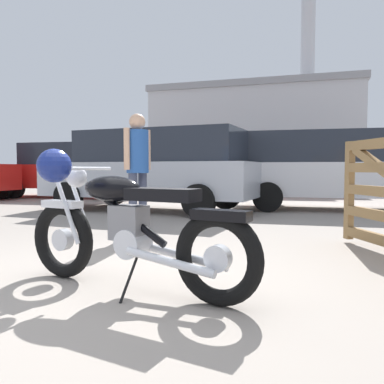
% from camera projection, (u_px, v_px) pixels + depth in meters
% --- Properties ---
extents(ground_plane, '(80.00, 80.00, 0.00)m').
position_uv_depth(ground_plane, '(90.00, 289.00, 3.01)').
color(ground_plane, gray).
extents(vintage_motorcycle, '(2.05, 0.72, 1.07)m').
position_uv_depth(vintage_motorcycle, '(123.00, 225.00, 2.96)').
color(vintage_motorcycle, black).
rests_on(vintage_motorcycle, ground_plane).
extents(bystander, '(0.30, 0.43, 1.66)m').
position_uv_depth(bystander, '(138.00, 161.00, 5.36)').
color(bystander, '#383D51').
rests_on(bystander, ground_plane).
extents(blue_hatchback_right, '(4.27, 2.07, 1.67)m').
position_uv_depth(blue_hatchback_right, '(296.00, 171.00, 13.93)').
color(blue_hatchback_right, black).
rests_on(blue_hatchback_right, ground_plane).
extents(white_estate_far, '(4.86, 2.35, 1.74)m').
position_uv_depth(white_estate_far, '(154.00, 168.00, 8.65)').
color(white_estate_far, black).
rests_on(white_estate_far, ground_plane).
extents(red_hatchback_near, '(4.76, 2.10, 1.74)m').
position_uv_depth(red_hatchback_near, '(75.00, 168.00, 12.78)').
color(red_hatchback_near, black).
rests_on(red_hatchback_near, ground_plane).
extents(dark_sedan_left, '(4.74, 2.06, 1.74)m').
position_uv_depth(dark_sedan_left, '(333.00, 168.00, 8.88)').
color(dark_sedan_left, black).
rests_on(dark_sedan_left, ground_plane).
extents(pale_sedan_back, '(4.91, 2.48, 1.74)m').
position_uv_depth(pale_sedan_back, '(160.00, 169.00, 17.62)').
color(pale_sedan_back, black).
rests_on(pale_sedan_back, ground_plane).
extents(industrial_building, '(16.77, 8.83, 16.45)m').
position_uv_depth(industrial_building, '(257.00, 134.00, 33.24)').
color(industrial_building, '#B2B2B7').
rests_on(industrial_building, ground_plane).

